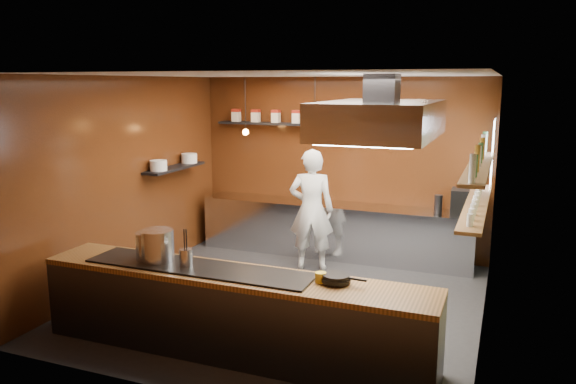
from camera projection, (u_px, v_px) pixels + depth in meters
The scene contains 26 objects.
floor at pixel (287, 301), 7.60m from camera, with size 5.00×5.00×0.00m, color black.
back_wall at pixel (340, 166), 9.59m from camera, with size 5.00×5.00×0.00m, color #38190A.
left_wall at pixel (128, 180), 8.21m from camera, with size 5.00×5.00×0.00m, color #38190A.
right_wall at pixel (490, 208), 6.41m from camera, with size 5.00×5.00×0.00m, color #4F4F2D.
ceiling at pixel (286, 75), 7.02m from camera, with size 5.00×5.00×0.00m, color silver.
window_pane at pixel (492, 155), 7.90m from camera, with size 1.00×1.00×0.00m, color white.
prep_counter at pixel (334, 230), 9.49m from camera, with size 4.60×0.65×0.90m, color silver.
pass_counter at pixel (232, 313), 6.05m from camera, with size 4.40×0.72×0.94m.
tin_shelf at pixel (288, 124), 9.65m from camera, with size 2.60×0.26×0.04m, color black.
plate_shelf at pixel (175, 168), 9.05m from camera, with size 0.30×1.40×0.04m, color black.
bottle_shelf_upper at pixel (479, 167), 6.66m from camera, with size 0.26×2.80×0.04m, color brown.
bottle_shelf_lower at pixel (476, 205), 6.75m from camera, with size 0.26×2.80×0.04m, color brown.
extractor_hood at pixel (381, 119), 6.28m from camera, with size 1.20×2.00×0.72m.
pendant_left at pixel (246, 129), 9.24m from camera, with size 0.10×0.10×0.95m.
pendant_right at pixel (315, 131), 8.81m from camera, with size 0.10×0.10×0.95m.
storage_tins at pixel (297, 117), 9.57m from camera, with size 2.43×0.13×0.22m.
plate_stacks at pixel (175, 162), 9.03m from camera, with size 0.26×1.16×0.16m.
bottles at pixel (479, 155), 6.63m from camera, with size 0.06×2.66×0.24m.
wine_glasses at pixel (477, 199), 6.73m from camera, with size 0.07×2.37×0.13m.
stockpot_large at pixel (157, 245), 6.26m from camera, with size 0.37×0.37×0.36m, color silver.
stockpot_small at pixel (151, 246), 6.33m from camera, with size 0.33×0.33×0.31m, color #B9BCC1.
utensil_crock at pixel (186, 257), 6.10m from camera, with size 0.15×0.15×0.19m, color silver.
frying_pan at pixel (336, 278), 5.63m from camera, with size 0.47×0.30×0.07m.
butter_jar at pixel (321, 277), 5.66m from camera, with size 0.11×0.11×0.10m, color yellow.
espresso_machine at pixel (465, 203), 8.54m from camera, with size 0.41×0.39×0.41m, color black.
chef at pixel (311, 210), 8.74m from camera, with size 0.70×0.46×1.91m, color silver.
Camera 1 is at (2.64, -6.67, 2.91)m, focal length 35.00 mm.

